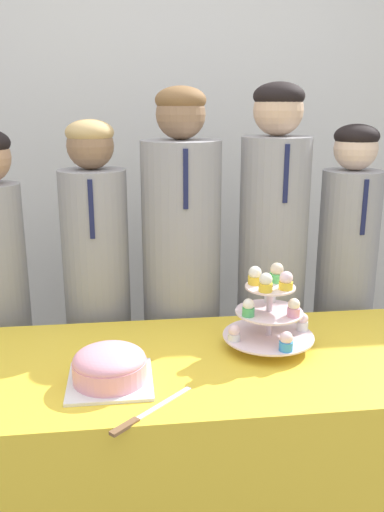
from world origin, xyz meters
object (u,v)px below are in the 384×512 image
Objects in this scene: round_cake at (110,366)px; student_1 at (98,306)px; cake_knife at (140,418)px; student_3 at (271,283)px; cupcake_stand at (270,310)px; student_4 at (344,296)px; student_0 at (0,308)px; student_2 at (182,292)px.

student_1 is (-0.06, 0.66, -0.06)m from round_cake.
cake_knife is 1.04m from student_3.
student_3 is at bearing 74.08° from cupcake_stand.
cake_knife is 0.87m from student_1.
student_1 is 1.02× the size of student_4.
student_0 is (-0.98, 0.48, -0.13)m from cupcake_stand.
cake_knife is at bearing -136.73° from student_4.
student_4 is (0.99, 0.66, -0.07)m from round_cake.
student_0 is 0.39m from student_1.
student_1 is at bearing -180.00° from student_3.
student_1 is at bearing 95.43° from round_cake.
round_cake is 0.17× the size of student_1.
student_3 is 0.34m from student_4.
student_2 reaches higher than cupcake_stand.
cupcake_stand is 0.19× the size of student_3.
cupcake_stand is at bearing -133.93° from student_4.
round_cake is 0.16× the size of student_2.
student_1 is 0.73m from student_3.
student_3 is (0.73, 0.00, 0.07)m from student_1.
student_4 reaches higher than student_0.
student_0 is at bearing 153.79° from cupcake_stand.
cupcake_stand is at bearing -105.92° from student_3.
student_3 reaches higher than student_0.
student_3 reaches higher than student_1.
student_2 is at bearing 33.72° from cake_knife.
student_0 is at bearing -180.00° from student_1.
student_2 is (0.20, 0.86, 0.03)m from cake_knife.
student_3 reaches higher than round_cake.
student_3 reaches higher than student_4.
cake_knife is 0.15× the size of student_2.
student_4 is (1.05, -0.00, -0.01)m from student_1.
cupcake_stand is 1.10m from student_0.
student_2 is 0.71m from student_4.
student_0 is 1.45m from student_4.
student_1 is (-0.59, 0.48, -0.14)m from cupcake_stand.
student_2 is (0.28, 0.66, -0.02)m from round_cake.
student_0 is at bearing -180.00° from student_4.
student_1 is at bearing 140.67° from cupcake_stand.
student_0 is 0.90× the size of student_2.
cupcake_stand is 0.22× the size of student_0.
student_2 is at bearing 0.00° from student_0.
cake_knife is at bearing -58.10° from student_0.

